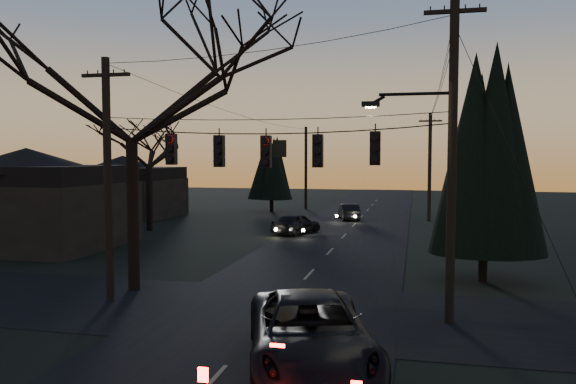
% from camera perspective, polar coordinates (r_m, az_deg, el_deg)
% --- Properties ---
extents(main_road, '(8.00, 120.00, 0.02)m').
position_cam_1_polar(main_road, '(28.39, 3.67, -6.72)').
color(main_road, black).
rests_on(main_road, ground).
extents(cross_road, '(60.00, 7.00, 0.02)m').
position_cam_1_polar(cross_road, '(18.83, -1.30, -12.07)').
color(cross_road, black).
rests_on(cross_road, ground).
extents(utility_pole_right, '(5.00, 0.30, 10.00)m').
position_cam_1_polar(utility_pole_right, '(18.33, 16.05, -12.67)').
color(utility_pole_right, black).
rests_on(utility_pole_right, ground).
extents(utility_pole_left, '(1.80, 0.30, 8.50)m').
position_cam_1_polar(utility_pole_left, '(21.07, -17.61, -10.56)').
color(utility_pole_left, black).
rests_on(utility_pole_left, ground).
extents(utility_pole_far_r, '(1.80, 0.30, 8.50)m').
position_cam_1_polar(utility_pole_far_r, '(45.88, 14.11, -2.89)').
color(utility_pole_far_r, black).
rests_on(utility_pole_far_r, ground).
extents(utility_pole_far_l, '(0.30, 0.30, 8.00)m').
position_cam_1_polar(utility_pole_far_l, '(54.83, 1.82, -1.74)').
color(utility_pole_far_l, black).
rests_on(utility_pole_far_l, ground).
extents(span_signal_assembly, '(11.50, 0.44, 1.51)m').
position_cam_1_polar(span_signal_assembly, '(18.19, -2.06, 4.28)').
color(span_signal_assembly, black).
rests_on(span_signal_assembly, ground).
extents(bare_tree_left, '(9.91, 9.91, 11.31)m').
position_cam_1_polar(bare_tree_left, '(22.13, -15.70, 10.77)').
color(bare_tree_left, black).
rests_on(bare_tree_left, ground).
extents(evergreen_right, '(3.91, 3.91, 8.46)m').
position_cam_1_polar(evergreen_right, '(23.99, 19.39, 2.75)').
color(evergreen_right, black).
rests_on(evergreen_right, ground).
extents(bare_tree_dist, '(6.81, 6.81, 8.74)m').
position_cam_1_polar(bare_tree_dist, '(39.74, -13.99, 4.95)').
color(bare_tree_dist, black).
rests_on(bare_tree_dist, ground).
extents(evergreen_dist, '(3.27, 3.27, 6.48)m').
position_cam_1_polar(evergreen_dist, '(51.93, -1.68, 2.20)').
color(evergreen_dist, black).
rests_on(evergreen_dist, ground).
extents(house_left_near, '(10.00, 8.00, 5.60)m').
position_cam_1_polar(house_left_near, '(35.01, -24.95, -0.50)').
color(house_left_near, black).
rests_on(house_left_near, ground).
extents(house_left_far, '(9.00, 7.00, 5.20)m').
position_cam_1_polar(house_left_far, '(50.03, -16.41, 0.59)').
color(house_left_far, black).
rests_on(house_left_far, ground).
extents(suv_near, '(4.46, 6.72, 1.71)m').
position_cam_1_polar(suv_near, '(13.80, 2.25, -14.28)').
color(suv_near, black).
rests_on(suv_near, ground).
extents(sedan_oncoming_a, '(3.03, 4.36, 1.38)m').
position_cam_1_polar(sedan_oncoming_a, '(36.99, 0.84, -3.24)').
color(sedan_oncoming_a, black).
rests_on(sedan_oncoming_a, ground).
extents(sedan_oncoming_b, '(2.27, 4.12, 1.29)m').
position_cam_1_polar(sedan_oncoming_b, '(45.61, 6.20, -2.03)').
color(sedan_oncoming_b, black).
rests_on(sedan_oncoming_b, ground).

